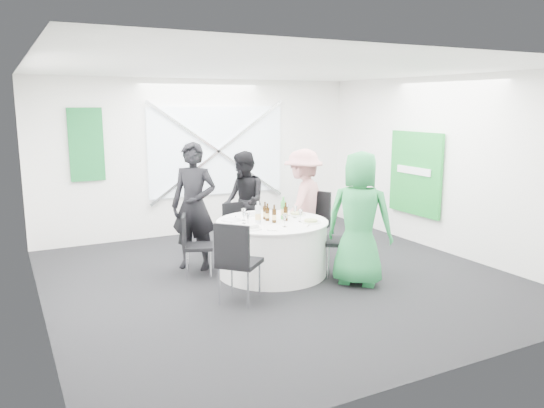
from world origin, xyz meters
name	(u,v)px	position (x,y,z in m)	size (l,w,h in m)	color
floor	(279,277)	(0.00, 0.00, 0.00)	(6.00, 6.00, 0.00)	black
ceiling	(279,69)	(0.00, 0.00, 2.80)	(6.00, 6.00, 0.00)	white
wall_back	(201,157)	(0.00, 3.00, 1.40)	(6.00, 6.00, 0.00)	white
wall_front	(448,221)	(0.00, -3.00, 1.40)	(6.00, 6.00, 0.00)	white
wall_left	(34,195)	(-3.00, 0.00, 1.40)	(6.00, 6.00, 0.00)	white
wall_right	(445,165)	(3.00, 0.00, 1.40)	(6.00, 6.00, 0.00)	white
window_panel	(217,151)	(0.30, 2.96, 1.50)	(2.60, 0.03, 1.60)	silver
window_brace_a	(218,151)	(0.30, 2.92, 1.50)	(0.05, 0.05, 3.16)	silver
window_brace_b	(218,151)	(0.30, 2.92, 1.50)	(0.05, 0.05, 3.16)	silver
green_banner	(86,145)	(-2.00, 2.95, 1.70)	(0.55, 0.04, 1.20)	#125B23
green_sign	(415,173)	(2.94, 0.60, 1.20)	(0.05, 1.20, 1.40)	#198E2F
banquet_table	(272,247)	(0.00, 0.20, 0.38)	(1.56, 1.56, 0.76)	silver
chair_back	(236,225)	(-0.08, 1.27, 0.48)	(0.40, 0.41, 0.83)	black
chair_back_left	(192,241)	(-1.03, 0.60, 0.51)	(0.52, 0.51, 0.87)	black
chair_back_right	(314,218)	(1.02, 0.73, 0.59)	(0.62, 0.62, 1.01)	black
chair_front_right	(349,234)	(0.90, -0.38, 0.59)	(0.63, 0.63, 1.01)	black
chair_front_left	(236,257)	(-0.91, -0.65, 0.59)	(0.65, 0.65, 1.01)	black
person_man_back_left	(194,206)	(-0.87, 0.95, 0.92)	(0.67, 0.44, 1.84)	black
person_man_back	(244,202)	(0.14, 1.45, 0.81)	(0.79, 0.43, 1.63)	black
person_woman_pink	(303,203)	(0.85, 0.78, 0.84)	(1.09, 0.50, 1.68)	tan
person_woman_green	(359,219)	(0.81, -0.71, 0.89)	(0.87, 0.56, 1.77)	#268E47
plate_back	(252,214)	(-0.07, 0.69, 0.77)	(0.26, 0.26, 0.01)	white
plate_back_left	(231,220)	(-0.49, 0.49, 0.77)	(0.27, 0.27, 0.01)	white
plate_back_right	(296,214)	(0.50, 0.39, 0.78)	(0.27, 0.27, 0.04)	white
plate_front_right	(311,221)	(0.43, -0.13, 0.78)	(0.28, 0.28, 0.04)	white
plate_front_left	(252,229)	(-0.46, -0.11, 0.77)	(0.27, 0.27, 0.01)	white
napkin	(251,226)	(-0.46, -0.10, 0.80)	(0.16, 0.11, 0.04)	silver
beer_bottle_a	(267,214)	(-0.05, 0.25, 0.85)	(0.06, 0.06, 0.25)	#3A220A
beer_bottle_b	(265,213)	(-0.03, 0.35, 0.85)	(0.06, 0.06, 0.25)	#3A220A
beer_bottle_c	(286,214)	(0.18, 0.12, 0.86)	(0.06, 0.06, 0.26)	#3A220A
beer_bottle_d	(274,216)	(-0.03, 0.09, 0.86)	(0.06, 0.06, 0.25)	#3A220A
green_water_bottle	(283,210)	(0.20, 0.24, 0.89)	(0.08, 0.08, 0.32)	green
clear_water_bottle	(258,215)	(-0.24, 0.14, 0.88)	(0.08, 0.08, 0.31)	silver
wine_glass_a	(285,217)	(-0.01, -0.19, 0.88)	(0.07, 0.07, 0.17)	white
wine_glass_b	(300,213)	(0.33, -0.02, 0.88)	(0.07, 0.07, 0.17)	white
wine_glass_c	(248,216)	(-0.41, 0.11, 0.88)	(0.07, 0.07, 0.17)	white
wine_glass_d	(244,214)	(-0.41, 0.25, 0.88)	(0.07, 0.07, 0.17)	white
wine_glass_e	(295,209)	(0.39, 0.24, 0.88)	(0.07, 0.07, 0.17)	white
wine_glass_f	(244,212)	(-0.34, 0.41, 0.88)	(0.07, 0.07, 0.17)	white
wine_glass_g	(287,208)	(0.34, 0.39, 0.88)	(0.07, 0.07, 0.17)	white
fork_a	(235,217)	(-0.37, 0.64, 0.76)	(0.01, 0.15, 0.01)	silver
knife_a	(232,224)	(-0.57, 0.30, 0.76)	(0.01, 0.15, 0.01)	silver
fork_b	(308,226)	(0.28, -0.30, 0.76)	(0.01, 0.15, 0.01)	silver
knife_b	(313,220)	(0.54, -0.01, 0.76)	(0.01, 0.15, 0.01)	silver
fork_c	(265,212)	(0.17, 0.75, 0.76)	(0.01, 0.15, 0.01)	silver
knife_c	(247,214)	(-0.12, 0.76, 0.76)	(0.01, 0.15, 0.01)	silver
fork_d	(246,229)	(-0.51, -0.06, 0.76)	(0.01, 0.15, 0.01)	silver
knife_d	(272,231)	(-0.26, -0.31, 0.76)	(0.01, 0.15, 0.01)	silver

